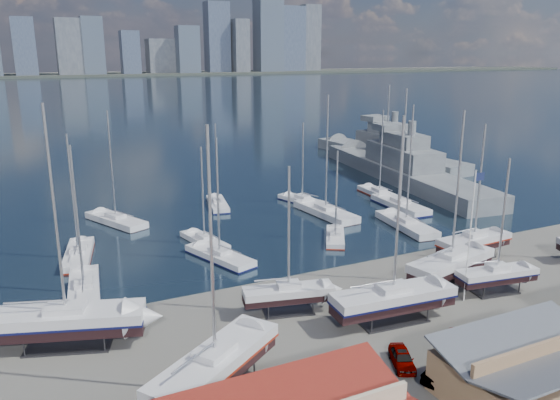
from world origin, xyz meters
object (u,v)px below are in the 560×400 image
naval_ship_east (402,171)px  naval_ship_west (386,153)px  flagpole (471,227)px  sailboat_cradle_0 (67,321)px  car_a (402,358)px

naval_ship_east → naval_ship_west: naval_ship_east is taller
naval_ship_west → flagpole: bearing=143.8°
sailboat_cradle_0 → car_a: size_ratio=5.16×
naval_ship_east → naval_ship_west: 19.46m
car_a → flagpole: bearing=51.3°
sailboat_cradle_0 → flagpole: size_ratio=1.53×
sailboat_cradle_0 → flagpole: bearing=6.3°
naval_ship_west → car_a: naval_ship_west is taller
naval_ship_west → naval_ship_east: bearing=146.3°
naval_ship_west → flagpole: 71.34m
naval_ship_east → car_a: size_ratio=13.44×
sailboat_cradle_0 → flagpole: (34.87, -7.50, 5.12)m
naval_ship_east → sailboat_cradle_0: bearing=128.4°
naval_ship_west → car_a: 83.37m
car_a → naval_ship_west: bearing=78.4°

